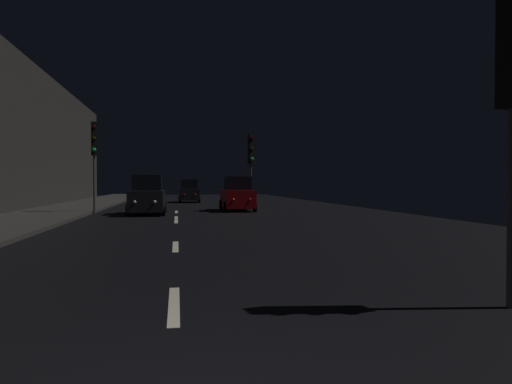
{
  "coord_description": "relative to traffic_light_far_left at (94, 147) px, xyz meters",
  "views": [
    {
      "loc": [
        0.05,
        -3.82,
        1.76
      ],
      "look_at": [
        2.91,
        13.16,
        1.43
      ],
      "focal_mm": 32.94,
      "sensor_mm": 36.0,
      "label": 1
    }
  ],
  "objects": [
    {
      "name": "car_distant_taillights",
      "position": [
        5.7,
        15.12,
        -2.87
      ],
      "size": [
        1.88,
        4.08,
        2.06
      ],
      "rotation": [
        0.0,
        0.0,
        1.57
      ],
      "color": "black",
      "rests_on": "ground"
    },
    {
      "name": "car_parked_right_far",
      "position": [
        8.37,
        1.66,
        -2.83
      ],
      "size": [
        1.97,
        4.26,
        2.15
      ],
      "rotation": [
        0.0,
        0.0,
        1.57
      ],
      "color": "maroon",
      "rests_on": "ground"
    },
    {
      "name": "sidewalk_left",
      "position": [
        -2.3,
        0.62,
        -3.74
      ],
      "size": [
        4.4,
        84.0,
        0.15
      ],
      "primitive_type": "cube",
      "color": "#33302D",
      "rests_on": "ground"
    },
    {
      "name": "traffic_light_far_right",
      "position": [
        9.18,
        1.18,
        -0.31
      ],
      "size": [
        0.38,
        0.48,
        4.82
      ],
      "rotation": [
        0.0,
        0.0,
        -1.34
      ],
      "color": "#38383A",
      "rests_on": "ground"
    },
    {
      "name": "lane_centerline",
      "position": [
        4.58,
        -8.89,
        -3.81
      ],
      "size": [
        0.16,
        24.09,
        0.01
      ],
      "color": "beige",
      "rests_on": "ground"
    },
    {
      "name": "traffic_light_far_left",
      "position": [
        0.0,
        0.0,
        0.0
      ],
      "size": [
        0.37,
        0.48,
        5.21
      ],
      "rotation": [
        0.0,
        0.0,
        -1.38
      ],
      "color": "#38383A",
      "rests_on": "ground"
    },
    {
      "name": "ground",
      "position": [
        4.58,
        0.62,
        -3.82
      ],
      "size": [
        26.18,
        84.0,
        0.02
      ],
      "primitive_type": "cube",
      "color": "black"
    },
    {
      "name": "car_approaching_headlights",
      "position": [
        2.99,
        -0.88,
        -2.81
      ],
      "size": [
        2.01,
        4.35,
        2.19
      ],
      "rotation": [
        0.0,
        0.0,
        -1.57
      ],
      "color": "black",
      "rests_on": "ground"
    }
  ]
}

